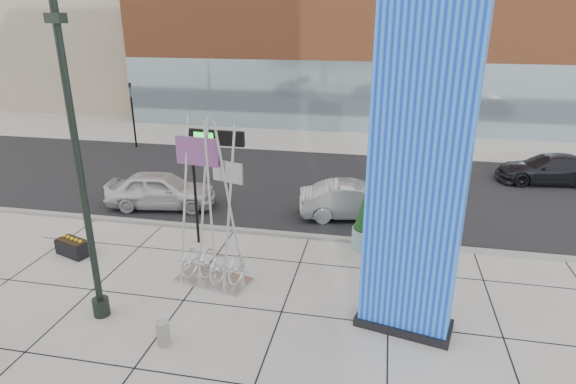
% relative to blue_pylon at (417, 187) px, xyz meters
% --- Properties ---
extents(ground, '(160.00, 160.00, 0.00)m').
position_rel_blue_pylon_xyz_m(ground, '(-4.41, 1.00, -4.05)').
color(ground, '#9E9991').
rests_on(ground, ground).
extents(street_asphalt, '(80.00, 12.00, 0.02)m').
position_rel_blue_pylon_xyz_m(street_asphalt, '(-4.41, 11.00, -4.04)').
color(street_asphalt, black).
rests_on(street_asphalt, ground).
extents(curb_edge, '(80.00, 0.30, 0.12)m').
position_rel_blue_pylon_xyz_m(curb_edge, '(-4.41, 5.00, -3.99)').
color(curb_edge, gray).
rests_on(curb_edge, ground).
extents(tower_podium, '(34.00, 10.00, 11.00)m').
position_rel_blue_pylon_xyz_m(tower_podium, '(-3.41, 28.00, 1.45)').
color(tower_podium, '#AD5A32').
rests_on(tower_podium, ground).
extents(tower_glass_front, '(34.00, 0.60, 5.00)m').
position_rel_blue_pylon_xyz_m(tower_glass_front, '(-3.41, 23.20, -1.55)').
color(tower_glass_front, '#8CA5B2').
rests_on(tower_glass_front, ground).
extents(blue_pylon, '(2.71, 1.66, 8.39)m').
position_rel_blue_pylon_xyz_m(blue_pylon, '(0.00, 0.00, 0.00)').
color(blue_pylon, '#0D35C7').
rests_on(blue_pylon, ground).
extents(lamp_post, '(0.57, 0.46, 8.37)m').
position_rel_blue_pylon_xyz_m(lamp_post, '(-8.39, -1.13, -0.63)').
color(lamp_post, black).
rests_on(lamp_post, ground).
extents(public_art_sculpture, '(2.54, 1.67, 5.32)m').
position_rel_blue_pylon_xyz_m(public_art_sculpture, '(-5.89, 1.27, -2.66)').
color(public_art_sculpture, silver).
rests_on(public_art_sculpture, ground).
extents(concrete_bollard, '(0.34, 0.34, 0.67)m').
position_rel_blue_pylon_xyz_m(concrete_bollard, '(-6.09, -2.00, -3.72)').
color(concrete_bollard, gray).
rests_on(concrete_bollard, ground).
extents(overhead_street_sign, '(2.05, 0.32, 4.34)m').
position_rel_blue_pylon_xyz_m(overhead_street_sign, '(-6.67, 3.80, -0.33)').
color(overhead_street_sign, black).
rests_on(overhead_street_sign, ground).
extents(round_planter_east, '(0.88, 0.88, 2.19)m').
position_rel_blue_pylon_xyz_m(round_planter_east, '(0.19, 4.08, -3.02)').
color(round_planter_east, '#83ACB1').
rests_on(round_planter_east, ground).
extents(round_planter_mid, '(1.12, 1.12, 2.79)m').
position_rel_blue_pylon_xyz_m(round_planter_mid, '(-1.21, 4.60, -2.73)').
color(round_planter_mid, '#83ACB1').
rests_on(round_planter_mid, ground).
extents(round_planter_west, '(1.00, 1.00, 2.50)m').
position_rel_blue_pylon_xyz_m(round_planter_west, '(-0.61, 3.56, -2.87)').
color(round_planter_west, '#83ACB1').
rests_on(round_planter_west, ground).
extents(box_planter_north, '(1.38, 1.00, 0.68)m').
position_rel_blue_pylon_xyz_m(box_planter_north, '(-11.39, 2.00, -3.74)').
color(box_planter_north, black).
rests_on(box_planter_north, ground).
extents(car_white_west, '(4.94, 2.58, 1.60)m').
position_rel_blue_pylon_xyz_m(car_white_west, '(-10.27, 6.80, -3.25)').
color(car_white_west, silver).
rests_on(car_white_west, ground).
extents(car_silver_mid, '(4.79, 2.48, 1.50)m').
position_rel_blue_pylon_xyz_m(car_silver_mid, '(-1.87, 7.31, -3.30)').
color(car_silver_mid, '#979A9E').
rests_on(car_silver_mid, ground).
extents(car_dark_east, '(5.16, 2.54, 1.44)m').
position_rel_blue_pylon_xyz_m(car_dark_east, '(7.39, 13.73, -3.33)').
color(car_dark_east, black).
rests_on(car_dark_east, ground).
extents(traffic_signal, '(0.15, 0.18, 4.10)m').
position_rel_blue_pylon_xyz_m(traffic_signal, '(-16.41, 16.00, -1.75)').
color(traffic_signal, black).
rests_on(traffic_signal, ground).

